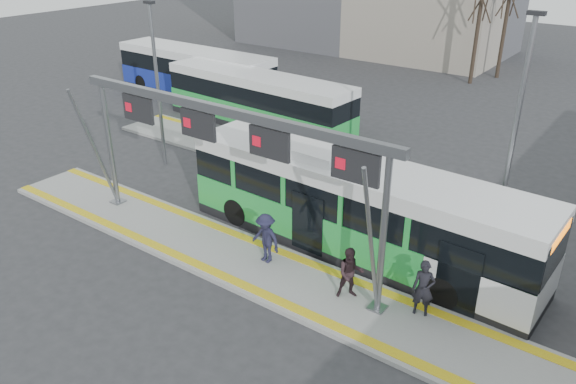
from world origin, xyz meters
name	(u,v)px	position (x,y,z in m)	size (l,w,h in m)	color
ground	(232,258)	(0.00, 0.00, 0.00)	(120.00, 120.00, 0.00)	#2D2D30
platform_main	(232,256)	(0.00, 0.00, 0.07)	(22.00, 3.00, 0.15)	gray
platform_second	(279,160)	(-4.00, 8.00, 0.07)	(20.00, 3.00, 0.15)	gray
tactile_main	(232,254)	(0.00, 0.00, 0.16)	(22.00, 2.65, 0.02)	yellow
tactile_second	(292,151)	(-4.00, 9.15, 0.16)	(20.00, 0.35, 0.02)	yellow
gantry	(223,138)	(-0.35, 0.25, 4.30)	(13.00, 1.68, 5.20)	slate
hero_bus	(355,208)	(3.06, 3.06, 1.63)	(13.05, 3.22, 3.56)	black
bg_bus_green	(258,101)	(-8.19, 11.61, 1.48)	(12.12, 3.21, 3.00)	black
bg_bus_blue	(195,73)	(-15.48, 13.99, 1.53)	(11.95, 2.80, 3.11)	black
passenger_a	(423,288)	(6.64, 0.86, 1.03)	(0.64, 0.42, 1.76)	black
passenger_b	(350,273)	(4.51, 0.34, 0.99)	(0.81, 0.63, 1.67)	black
passenger_c	(266,238)	(1.20, 0.40, 1.04)	(1.14, 0.66, 1.77)	#1D1D35
tree_left	(482,0)	(-1.72, 28.15, 5.81)	(1.40, 1.40, 7.66)	#382B21
lamp_west	(157,82)	(-8.24, 4.50, 4.02)	(0.50, 0.25, 7.55)	slate
lamp_east	(513,142)	(7.36, 5.07, 4.40)	(0.50, 0.25, 8.32)	slate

